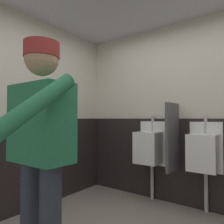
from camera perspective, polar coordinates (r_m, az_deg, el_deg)
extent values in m
cube|color=beige|center=(3.19, 19.36, -0.04)|extent=(3.84, 0.12, 2.57)
cube|color=beige|center=(2.99, -24.65, 0.12)|extent=(0.12, 3.69, 2.57)
cube|color=black|center=(3.18, 19.08, -12.49)|extent=(3.24, 0.03, 1.19)
cube|color=black|center=(2.98, -24.11, -13.15)|extent=(0.03, 3.09, 1.19)
cube|color=white|center=(3.30, 10.92, -8.12)|extent=(0.40, 0.05, 0.65)
cube|color=white|center=(3.16, 9.59, -9.34)|extent=(0.34, 0.30, 0.45)
cylinder|color=#B7BABF|center=(3.27, 10.82, -3.00)|extent=(0.04, 0.04, 0.24)
cylinder|color=#B7BABF|center=(3.37, 10.67, -17.51)|extent=(0.05, 0.05, 0.55)
cube|color=white|center=(3.06, 23.86, -8.52)|extent=(0.40, 0.05, 0.65)
cube|color=white|center=(2.90, 23.13, -9.90)|extent=(0.34, 0.30, 0.45)
cylinder|color=#B7BABF|center=(3.03, 23.75, -2.99)|extent=(0.04, 0.04, 0.24)
cylinder|color=#B7BABF|center=(3.14, 23.82, -18.63)|extent=(0.05, 0.05, 0.55)
cube|color=#4C4C51|center=(2.96, 15.83, -6.40)|extent=(0.04, 0.40, 0.90)
cylinder|color=#2D3342|center=(1.79, -20.93, -26.22)|extent=(0.14, 0.14, 0.90)
cube|color=#26724C|center=(1.54, -18.42, -2.82)|extent=(0.46, 0.24, 0.53)
cylinder|color=#26724C|center=(1.77, -23.55, -2.96)|extent=(0.17, 0.09, 0.56)
cylinder|color=#26724C|center=(1.19, -19.65, 2.00)|extent=(0.09, 0.50, 0.39)
sphere|color=tan|center=(1.59, -18.27, 13.24)|extent=(0.23, 0.23, 0.23)
cylinder|color=maroon|center=(1.61, -18.24, 15.42)|extent=(0.24, 0.24, 0.10)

